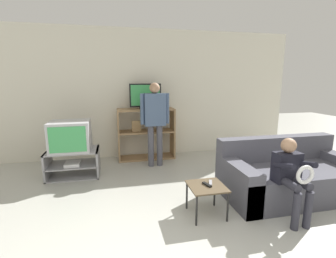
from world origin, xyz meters
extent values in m
cube|color=silver|center=(0.00, 3.83, 1.30)|extent=(6.40, 0.06, 2.60)
cube|color=#939399|center=(-1.35, 2.88, 0.01)|extent=(0.84, 0.54, 0.02)
cube|color=#939399|center=(-1.35, 2.88, 0.20)|extent=(0.80, 0.54, 0.02)
cube|color=#939399|center=(-1.35, 2.88, 0.44)|extent=(0.84, 0.54, 0.02)
cube|color=#939399|center=(-1.75, 2.88, 0.22)|extent=(0.03, 0.54, 0.45)
cube|color=#939399|center=(-0.95, 2.88, 0.22)|extent=(0.03, 0.54, 0.45)
cube|color=silver|center=(-1.35, 2.82, 0.24)|extent=(0.24, 0.28, 0.05)
cube|color=#B2B2B7|center=(-1.36, 2.89, 0.69)|extent=(0.63, 0.55, 0.49)
cube|color=#3FA559|center=(-1.36, 2.62, 0.69)|extent=(0.55, 0.01, 0.41)
cube|color=#9E7A51|center=(-0.58, 3.56, 0.51)|extent=(0.03, 0.40, 1.03)
cube|color=#9E7A51|center=(0.53, 3.56, 0.51)|extent=(0.03, 0.40, 1.03)
cube|color=#9E7A51|center=(-0.03, 3.56, 0.02)|extent=(1.07, 0.40, 0.03)
cube|color=#9E7A51|center=(-0.03, 3.56, 0.57)|extent=(1.07, 0.40, 0.03)
cube|color=#9E7A51|center=(-0.03, 3.56, 1.01)|extent=(1.07, 0.40, 0.03)
cube|color=#9E7A4C|center=(-0.23, 3.50, 0.69)|extent=(0.18, 0.04, 0.22)
cube|color=black|center=(-0.03, 3.57, 1.05)|extent=(0.22, 0.20, 0.04)
cube|color=black|center=(-0.03, 3.57, 1.30)|extent=(0.62, 0.04, 0.46)
cube|color=#3FA559|center=(-0.03, 3.55, 1.30)|extent=(0.57, 0.01, 0.41)
cube|color=brown|center=(0.39, 1.25, 0.37)|extent=(0.42, 0.42, 0.02)
cylinder|color=black|center=(0.20, 1.06, 0.18)|extent=(0.02, 0.02, 0.36)
cylinder|color=black|center=(0.57, 1.06, 0.18)|extent=(0.02, 0.02, 0.36)
cylinder|color=black|center=(0.20, 1.43, 0.18)|extent=(0.02, 0.02, 0.36)
cylinder|color=black|center=(0.57, 1.43, 0.18)|extent=(0.02, 0.02, 0.36)
cube|color=black|center=(0.39, 1.26, 0.38)|extent=(0.08, 0.15, 0.02)
cube|color=gray|center=(0.45, 1.29, 0.38)|extent=(0.09, 0.15, 0.02)
cube|color=#4C4C56|center=(1.69, 1.46, 0.21)|extent=(1.83, 0.90, 0.42)
cube|color=#4C4C56|center=(1.69, 1.81, 0.60)|extent=(1.83, 0.20, 0.35)
cube|color=#4C4C56|center=(0.89, 1.46, 0.27)|extent=(0.22, 0.90, 0.54)
cylinder|color=#4C4C56|center=(-0.01, 3.07, 0.39)|extent=(0.11, 0.11, 0.78)
cylinder|color=#4C4C56|center=(0.16, 3.07, 0.39)|extent=(0.11, 0.11, 0.78)
cube|color=#475B7A|center=(0.08, 3.07, 1.07)|extent=(0.38, 0.20, 0.58)
cylinder|color=#475B7A|center=(-0.15, 3.07, 1.08)|extent=(0.08, 0.08, 0.55)
cylinder|color=#475B7A|center=(0.30, 3.07, 1.08)|extent=(0.08, 0.08, 0.55)
sphere|color=#A37A5B|center=(0.08, 3.07, 1.45)|extent=(0.19, 0.19, 0.19)
cylinder|color=#2D2D38|center=(1.22, 0.77, 0.21)|extent=(0.08, 0.08, 0.42)
cylinder|color=#2D2D38|center=(1.37, 0.77, 0.21)|extent=(0.08, 0.08, 0.42)
cylinder|color=#2D2D38|center=(1.22, 0.92, 0.47)|extent=(0.09, 0.30, 0.09)
cylinder|color=#2D2D38|center=(1.37, 0.92, 0.47)|extent=(0.09, 0.30, 0.09)
cube|color=black|center=(1.29, 1.07, 0.60)|extent=(0.30, 0.17, 0.35)
cylinder|color=black|center=(1.16, 0.94, 0.67)|extent=(0.06, 0.31, 0.14)
cylinder|color=black|center=(1.43, 0.94, 0.67)|extent=(0.06, 0.31, 0.14)
sphere|color=#A37A5B|center=(1.29, 1.07, 0.86)|extent=(0.17, 0.17, 0.17)
torus|color=silver|center=(1.29, 0.78, 0.62)|extent=(0.21, 0.04, 0.21)
camera|label=1|loc=(-0.63, -1.26, 1.59)|focal=26.00mm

